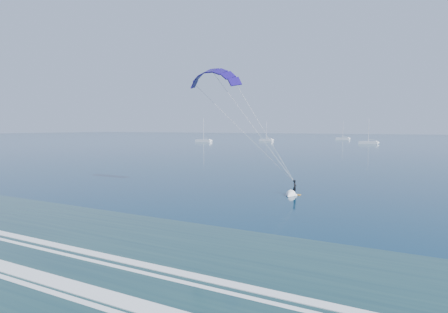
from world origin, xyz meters
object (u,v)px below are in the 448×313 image
sailboat_0 (204,141)px  sailboat_3 (368,142)px  kitesurfer_rig (250,123)px  sailboat_1 (266,140)px  sailboat_2 (343,138)px

sailboat_0 → sailboat_3: size_ratio=1.04×
sailboat_0 → sailboat_3: bearing=12.9°
kitesurfer_rig → sailboat_0: size_ratio=1.29×
sailboat_1 → sailboat_3: 54.68m
sailboat_0 → kitesurfer_rig: bearing=-55.4°
kitesurfer_rig → sailboat_2: bearing=100.4°
sailboat_1 → sailboat_2: 57.57m
sailboat_3 → sailboat_1: bearing=171.1°
sailboat_3 → sailboat_2: bearing=113.3°
kitesurfer_rig → sailboat_0: 158.99m
sailboat_0 → sailboat_3: (77.37, 17.68, -0.00)m
sailboat_1 → sailboat_3: bearing=-8.9°
kitesurfer_rig → sailboat_1: size_ratio=1.50×
sailboat_1 → sailboat_0: bearing=-131.7°
sailboat_2 → sailboat_3: sailboat_3 is taller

